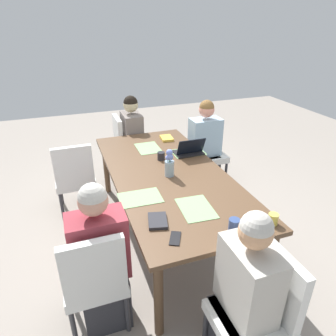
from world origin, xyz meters
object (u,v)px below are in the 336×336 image
(laptop_near_left_far, at_px, (189,151))
(phone_black, at_px, (175,238))
(chair_near_left_far, at_px, (206,148))
(person_head_left_right_near, at_px, (244,301))
(person_head_right_left_mid, at_px, (133,143))
(dining_table, at_px, (168,178))
(book_red_cover, at_px, (167,138))
(person_near_left_far, at_px, (204,149))
(coffee_mug_near_right, at_px, (234,225))
(book_blue_cover, at_px, (158,221))
(coffee_mug_centre_left, at_px, (161,156))
(chair_far_right_mid, at_px, (75,176))
(person_far_left_near, at_px, (101,265))
(flower_vase, at_px, (169,164))
(chair_far_left_near, at_px, (95,277))
(coffee_mug_near_left, at_px, (273,219))
(chair_head_right_left_mid, at_px, (127,144))
(chair_head_left_right_near, at_px, (259,308))

(laptop_near_left_far, distance_m, phone_black, 1.48)
(chair_near_left_far, xyz_separation_m, person_head_left_right_near, (-2.39, 0.90, 0.03))
(person_head_right_left_mid, bearing_deg, dining_table, -179.17)
(book_red_cover, bearing_deg, person_near_left_far, -84.28)
(person_head_left_right_near, height_order, coffee_mug_near_right, person_head_left_right_near)
(book_blue_cover, bearing_deg, person_near_left_far, -22.11)
(person_head_left_right_near, height_order, coffee_mug_centre_left, person_head_left_right_near)
(person_head_right_left_mid, distance_m, laptop_near_left_far, 1.18)
(coffee_mug_near_right, bearing_deg, person_head_left_right_near, 161.15)
(chair_near_left_far, xyz_separation_m, chair_far_right_mid, (-0.22, 1.77, 0.00))
(person_far_left_near, distance_m, flower_vase, 1.15)
(chair_far_left_near, bearing_deg, coffee_mug_near_left, -97.08)
(chair_far_left_near, height_order, coffee_mug_centre_left, chair_far_left_near)
(person_head_right_left_mid, distance_m, person_head_left_right_near, 2.86)
(dining_table, relative_size, coffee_mug_near_left, 27.37)
(chair_far_right_mid, bearing_deg, flower_vase, -132.41)
(chair_far_right_mid, relative_size, laptop_near_left_far, 2.81)
(person_head_right_left_mid, relative_size, chair_far_right_mid, 1.33)
(person_near_left_far, bearing_deg, coffee_mug_centre_left, 124.80)
(person_near_left_far, distance_m, phone_black, 2.17)
(person_far_left_near, bearing_deg, person_head_right_left_mid, -19.38)
(chair_near_left_far, height_order, person_head_left_right_near, person_head_left_right_near)
(person_head_left_right_near, relative_size, coffee_mug_near_left, 13.84)
(chair_far_right_mid, xyz_separation_m, laptop_near_left_far, (-0.38, -1.25, 0.28))
(coffee_mug_near_right, xyz_separation_m, phone_black, (0.06, 0.43, -0.05))
(chair_far_right_mid, distance_m, book_red_cover, 1.20)
(chair_head_right_left_mid, relative_size, laptop_near_left_far, 2.81)
(person_near_left_far, height_order, chair_far_right_mid, person_near_left_far)
(book_red_cover, bearing_deg, person_head_right_left_mid, 35.14)
(chair_head_left_right_near, xyz_separation_m, coffee_mug_centre_left, (1.81, 0.04, 0.28))
(chair_far_left_near, xyz_separation_m, book_blue_cover, (0.15, -0.52, 0.25))
(person_far_left_near, height_order, coffee_mug_near_right, person_far_left_near)
(person_near_left_far, bearing_deg, coffee_mug_near_left, 168.85)
(chair_far_right_mid, height_order, coffee_mug_near_right, chair_far_right_mid)
(person_head_left_right_near, xyz_separation_m, phone_black, (0.47, 0.29, 0.22))
(person_near_left_far, distance_m, book_blue_cover, 2.02)
(laptop_near_left_far, bearing_deg, person_head_left_right_near, 168.01)
(person_head_right_left_mid, relative_size, coffee_mug_near_right, 12.09)
(laptop_near_left_far, relative_size, coffee_mug_near_right, 3.24)
(chair_head_left_right_near, height_order, book_red_cover, chair_head_left_right_near)
(dining_table, bearing_deg, chair_head_left_right_near, -177.28)
(coffee_mug_centre_left, bearing_deg, chair_head_right_left_mid, 6.28)
(chair_far_right_mid, bearing_deg, person_far_left_near, -177.51)
(person_near_left_far, xyz_separation_m, coffee_mug_near_right, (-1.90, 0.70, 0.26))
(chair_far_right_mid, xyz_separation_m, coffee_mug_near_left, (-1.78, -1.33, 0.28))
(laptop_near_left_far, height_order, coffee_mug_centre_left, laptop_near_left_far)
(chair_head_left_right_near, distance_m, coffee_mug_centre_left, 1.84)
(chair_far_left_near, relative_size, phone_black, 6.00)
(chair_head_right_left_mid, distance_m, chair_head_left_right_near, 2.99)
(dining_table, relative_size, book_red_cover, 11.82)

